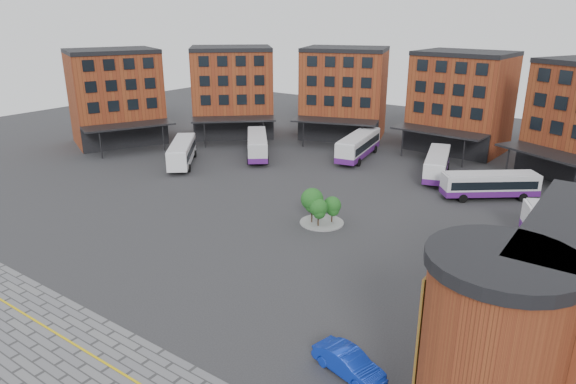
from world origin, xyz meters
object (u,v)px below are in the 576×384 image
Objects in this scene: bus_a at (182,151)px; blue_car at (349,363)px; bus_d at (437,164)px; bus_b at (257,145)px; tree_island at (319,206)px; bus_e at (490,185)px; bus_c at (358,145)px.

blue_car is at bearing -71.27° from bus_a.
bus_b is at bearing 177.31° from bus_d.
tree_island reaches higher than bus_e.
bus_e is (38.28, 10.48, -0.28)m from bus_a.
tree_island is at bearing -77.46° from bus_b.
bus_d is 2.46× the size of blue_car.
tree_island reaches higher than bus_c.
bus_d is at bearing -158.04° from bus_e.
blue_car is (13.32, -17.89, -1.21)m from tree_island.
blue_car is at bearing -35.69° from bus_e.
bus_b reaches higher than bus_d.
bus_e is (20.09, -6.48, -0.25)m from bus_c.
bus_b is 14.58m from bus_c.
bus_b is 2.34× the size of blue_car.
tree_island is 25.42m from bus_c.
bus_c is at bearing 3.65° from bus_a.
tree_island is at bearing -80.68° from bus_c.
bus_c is (12.28, 7.85, 0.08)m from bus_b.
bus_e is at bearing -24.03° from bus_a.
bus_e is (32.37, 1.37, -0.17)m from bus_b.
bus_a is at bearing -162.56° from bus_b.
bus_c is 47.20m from blue_car.
tree_island reaches higher than blue_car.
tree_island is 21.01m from bus_e.
bus_c reaches higher than bus_e.
blue_car is (1.68, -35.38, -0.87)m from bus_e.
bus_d is at bearing -13.35° from bus_a.
bus_b is at bearing -125.99° from bus_e.
bus_e is (7.75, -4.41, -0.06)m from bus_d.
bus_a is at bearing -169.89° from bus_d.
bus_a is 0.97× the size of bus_b.
bus_a is 47.10m from blue_car.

